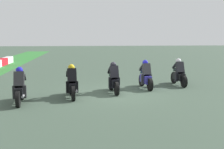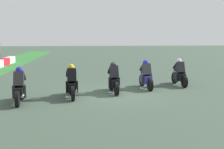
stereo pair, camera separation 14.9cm
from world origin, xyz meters
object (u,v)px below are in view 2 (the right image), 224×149
at_px(rider_lane_d, 72,84).
at_px(rider_lane_c, 114,80).
at_px(rider_lane_a, 179,74).
at_px(rider_lane_e, 20,88).
at_px(rider_lane_b, 146,77).

bearing_deg(rider_lane_d, rider_lane_c, -72.15).
height_order(rider_lane_a, rider_lane_d, same).
relative_size(rider_lane_a, rider_lane_e, 1.00).
bearing_deg(rider_lane_b, rider_lane_d, 109.56).
bearing_deg(rider_lane_c, rider_lane_d, 108.94).
bearing_deg(rider_lane_e, rider_lane_b, -71.17).
height_order(rider_lane_a, rider_lane_c, same).
xyz_separation_m(rider_lane_c, rider_lane_d, (-0.90, 2.00, 0.00)).
distance_m(rider_lane_b, rider_lane_e, 6.49).
distance_m(rider_lane_a, rider_lane_b, 2.20).
distance_m(rider_lane_a, rider_lane_c, 4.21).
relative_size(rider_lane_c, rider_lane_d, 1.00).
relative_size(rider_lane_a, rider_lane_c, 1.00).
relative_size(rider_lane_a, rider_lane_d, 1.00).
bearing_deg(rider_lane_c, rider_lane_e, 107.97).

